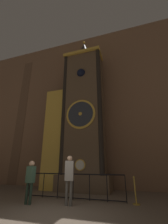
{
  "coord_description": "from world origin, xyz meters",
  "views": [
    {
      "loc": [
        2.63,
        -4.56,
        1.5
      ],
      "look_at": [
        -0.38,
        4.81,
        4.95
      ],
      "focal_mm": 24.0,
      "sensor_mm": 36.0,
      "label": 1
    }
  ],
  "objects_px": {
    "clock_tower": "(78,117)",
    "visitor_near": "(30,177)",
    "stanchion_post": "(136,195)",
    "visitor_far": "(69,174)"
  },
  "relations": [
    {
      "from": "visitor_far",
      "to": "stanchion_post",
      "type": "relative_size",
      "value": 1.77
    },
    {
      "from": "clock_tower",
      "to": "stanchion_post",
      "type": "height_order",
      "value": "clock_tower"
    },
    {
      "from": "clock_tower",
      "to": "stanchion_post",
      "type": "distance_m",
      "value": 5.89
    },
    {
      "from": "clock_tower",
      "to": "visitor_near",
      "type": "xyz_separation_m",
      "value": [
        -0.75,
        -3.59,
        -3.61
      ]
    },
    {
      "from": "visitor_far",
      "to": "stanchion_post",
      "type": "distance_m",
      "value": 2.77
    },
    {
      "from": "clock_tower",
      "to": "stanchion_post",
      "type": "relative_size",
      "value": 10.83
    },
    {
      "from": "clock_tower",
      "to": "visitor_far",
      "type": "distance_m",
      "value": 4.87
    },
    {
      "from": "visitor_near",
      "to": "stanchion_post",
      "type": "height_order",
      "value": "visitor_near"
    },
    {
      "from": "visitor_near",
      "to": "stanchion_post",
      "type": "distance_m",
      "value": 4.34
    },
    {
      "from": "clock_tower",
      "to": "stanchion_post",
      "type": "bearing_deg",
      "value": -34.62
    }
  ]
}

